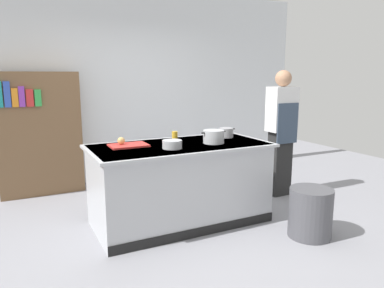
{
  "coord_description": "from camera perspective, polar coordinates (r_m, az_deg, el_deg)",
  "views": [
    {
      "loc": [
        -1.65,
        -3.55,
        1.65
      ],
      "look_at": [
        0.25,
        0.2,
        0.85
      ],
      "focal_mm": 33.86,
      "sensor_mm": 36.0,
      "label": 1
    }
  ],
  "objects": [
    {
      "name": "sauce_pan",
      "position": [
        4.46,
        5.4,
        1.79
      ],
      "size": [
        0.24,
        0.17,
        0.12
      ],
      "color": "#99999E",
      "rests_on": "counter_island"
    },
    {
      "name": "counter_island",
      "position": [
        4.09,
        -1.86,
        -6.06
      ],
      "size": [
        1.98,
        0.98,
        0.9
      ],
      "color": "#B7BABF",
      "rests_on": "ground_plane"
    },
    {
      "name": "stock_pot",
      "position": [
        4.06,
        3.43,
        1.16
      ],
      "size": [
        0.3,
        0.24,
        0.15
      ],
      "color": "#B7BABF",
      "rests_on": "counter_island"
    },
    {
      "name": "juice_cup",
      "position": [
        4.28,
        -2.73,
        1.34
      ],
      "size": [
        0.07,
        0.07,
        0.1
      ],
      "primitive_type": "cylinder",
      "color": "yellow",
      "rests_on": "counter_island"
    },
    {
      "name": "mixing_bowl",
      "position": [
        3.77,
        -3.14,
        -0.05
      ],
      "size": [
        0.21,
        0.21,
        0.09
      ],
      "primitive_type": "cylinder",
      "color": "#B7BABF",
      "rests_on": "counter_island"
    },
    {
      "name": "cutting_board",
      "position": [
        3.94,
        -9.97,
        -0.21
      ],
      "size": [
        0.4,
        0.28,
        0.02
      ],
      "primitive_type": "cube",
      "color": "red",
      "rests_on": "counter_island"
    },
    {
      "name": "bookshelf",
      "position": [
        5.42,
        -22.9,
        1.47
      ],
      "size": [
        1.1,
        0.31,
        1.7
      ],
      "color": "brown",
      "rests_on": "ground_plane"
    },
    {
      "name": "back_wall",
      "position": [
        5.89,
        -10.71,
        9.12
      ],
      "size": [
        6.4,
        0.12,
        3.0
      ],
      "primitive_type": "cube",
      "color": "silver",
      "rests_on": "ground_plane"
    },
    {
      "name": "person_chef",
      "position": [
        5.09,
        13.87,
        2.13
      ],
      "size": [
        0.38,
        0.25,
        1.72
      ],
      "rotation": [
        0.0,
        0.0,
        1.46
      ],
      "color": "black",
      "rests_on": "ground_plane"
    },
    {
      "name": "onion",
      "position": [
        3.95,
        -11.1,
        0.51
      ],
      "size": [
        0.08,
        0.08,
        0.08
      ],
      "primitive_type": "sphere",
      "color": "tan",
      "rests_on": "cutting_board"
    },
    {
      "name": "ground_plane",
      "position": [
        4.25,
        -1.83,
        -12.07
      ],
      "size": [
        10.0,
        10.0,
        0.0
      ],
      "primitive_type": "plane",
      "color": "gray"
    },
    {
      "name": "trash_bin",
      "position": [
        3.99,
        18.15,
        -10.24
      ],
      "size": [
        0.44,
        0.44,
        0.51
      ],
      "primitive_type": "cylinder",
      "color": "#4C4C51",
      "rests_on": "ground_plane"
    }
  ]
}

